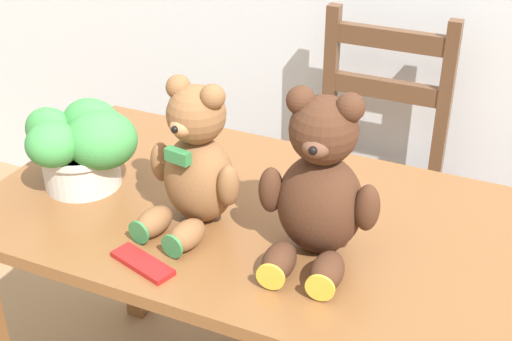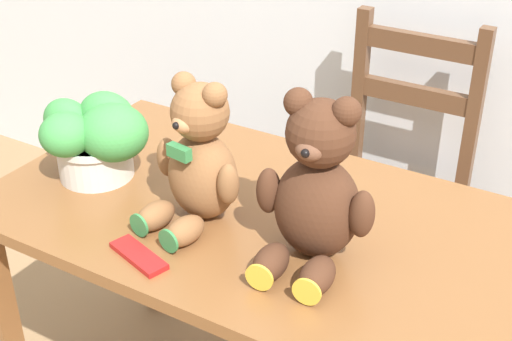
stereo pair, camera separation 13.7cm
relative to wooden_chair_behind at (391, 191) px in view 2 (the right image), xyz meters
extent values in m
cube|color=brown|center=(0.07, -0.68, 0.26)|extent=(1.54, 0.71, 0.03)
cube|color=brown|center=(-0.65, -0.98, -0.11)|extent=(0.06, 0.06, 0.70)
cube|color=brown|center=(-0.65, -0.37, -0.11)|extent=(0.06, 0.06, 0.70)
cube|color=brown|center=(0.00, -0.05, -0.04)|extent=(0.41, 0.42, 0.03)
cube|color=brown|center=(0.18, -0.24, -0.26)|extent=(0.04, 0.04, 0.41)
cube|color=brown|center=(-0.18, -0.24, -0.26)|extent=(0.04, 0.04, 0.41)
cube|color=brown|center=(0.18, 0.13, 0.03)|extent=(0.04, 0.04, 0.98)
cube|color=brown|center=(-0.18, 0.13, 0.03)|extent=(0.04, 0.04, 0.98)
cube|color=brown|center=(0.00, 0.13, 0.44)|extent=(0.33, 0.03, 0.06)
cube|color=brown|center=(0.00, 0.13, 0.27)|extent=(0.33, 0.03, 0.06)
ellipsoid|color=brown|center=(-0.18, -0.75, 0.37)|extent=(0.18, 0.16, 0.20)
sphere|color=brown|center=(-0.18, -0.75, 0.53)|extent=(0.13, 0.13, 0.13)
sphere|color=brown|center=(-0.14, -0.75, 0.58)|extent=(0.05, 0.05, 0.05)
sphere|color=brown|center=(-0.22, -0.74, 0.58)|extent=(0.05, 0.05, 0.05)
ellipsoid|color=#B2794C|center=(-0.19, -0.79, 0.52)|extent=(0.06, 0.06, 0.04)
sphere|color=black|center=(-0.19, -0.81, 0.52)|extent=(0.02, 0.02, 0.02)
ellipsoid|color=brown|center=(-0.09, -0.78, 0.40)|extent=(0.05, 0.05, 0.09)
ellipsoid|color=brown|center=(-0.27, -0.75, 0.40)|extent=(0.05, 0.05, 0.09)
ellipsoid|color=brown|center=(-0.15, -0.86, 0.30)|extent=(0.08, 0.11, 0.06)
cylinder|color=#337F42|center=(-0.16, -0.90, 0.30)|extent=(0.05, 0.01, 0.05)
ellipsoid|color=brown|center=(-0.24, -0.84, 0.30)|extent=(0.08, 0.11, 0.06)
cylinder|color=#337F42|center=(-0.25, -0.89, 0.30)|extent=(0.05, 0.01, 0.05)
cube|color=#337F42|center=(-0.19, -0.81, 0.46)|extent=(0.06, 0.03, 0.03)
ellipsoid|color=#472819|center=(0.10, -0.75, 0.38)|extent=(0.19, 0.16, 0.22)
sphere|color=#472819|center=(0.10, -0.75, 0.55)|extent=(0.14, 0.14, 0.14)
sphere|color=#472819|center=(0.14, -0.74, 0.60)|extent=(0.06, 0.06, 0.06)
sphere|color=#472819|center=(0.05, -0.75, 0.60)|extent=(0.06, 0.06, 0.06)
ellipsoid|color=brown|center=(0.10, -0.80, 0.54)|extent=(0.06, 0.06, 0.04)
sphere|color=black|center=(0.10, -0.82, 0.54)|extent=(0.02, 0.02, 0.02)
ellipsoid|color=#472819|center=(0.20, -0.76, 0.41)|extent=(0.05, 0.05, 0.10)
ellipsoid|color=#472819|center=(0.00, -0.77, 0.41)|extent=(0.05, 0.05, 0.10)
ellipsoid|color=#472819|center=(0.15, -0.85, 0.31)|extent=(0.07, 0.11, 0.06)
cylinder|color=gold|center=(0.16, -0.91, 0.31)|extent=(0.06, 0.01, 0.06)
ellipsoid|color=#472819|center=(0.06, -0.86, 0.31)|extent=(0.07, 0.11, 0.06)
cylinder|color=gold|center=(0.06, -0.91, 0.31)|extent=(0.06, 0.01, 0.06)
cylinder|color=beige|center=(-0.51, -0.73, 0.32)|extent=(0.18, 0.18, 0.10)
cylinder|color=beige|center=(-0.51, -0.73, 0.37)|extent=(0.19, 0.19, 0.02)
ellipsoid|color=#3D8E42|center=(-0.44, -0.73, 0.41)|extent=(0.17, 0.16, 0.13)
ellipsoid|color=#3D8E42|center=(-0.50, -0.69, 0.41)|extent=(0.15, 0.12, 0.13)
ellipsoid|color=#3D8E42|center=(-0.58, -0.73, 0.40)|extent=(0.13, 0.09, 0.11)
ellipsoid|color=#3D8E42|center=(-0.52, -0.81, 0.41)|extent=(0.12, 0.12, 0.10)
cube|color=red|center=(-0.20, -0.95, 0.28)|extent=(0.15, 0.09, 0.01)
camera|label=1|loc=(0.48, -1.90, 1.15)|focal=50.00mm
camera|label=2|loc=(0.60, -1.84, 1.15)|focal=50.00mm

